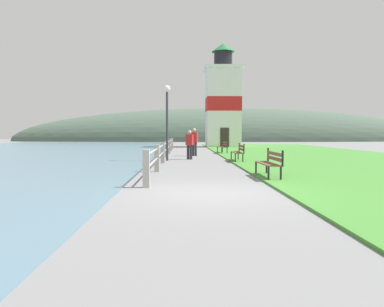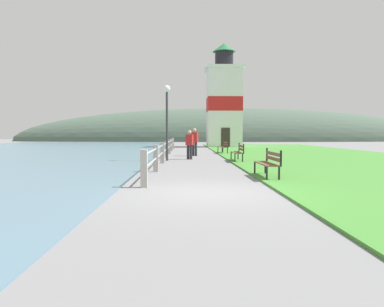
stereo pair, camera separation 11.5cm
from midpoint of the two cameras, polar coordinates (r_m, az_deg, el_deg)
name	(u,v)px [view 1 (the left image)]	position (r m, az deg, el deg)	size (l,w,h in m)	color
ground_plane	(210,193)	(9.10, 2.40, -6.07)	(160.00, 160.00, 0.00)	slate
grass_verge	(313,155)	(25.34, 17.80, -0.25)	(12.00, 44.76, 0.06)	#428433
seawall_railing	(166,148)	(22.19, -4.08, 0.87)	(0.18, 24.54, 1.01)	#A8A399
park_bench_near	(270,161)	(12.33, 11.58, -1.19)	(0.49, 1.89, 0.94)	brown
park_bench_midway	(239,151)	(19.21, 6.94, 0.37)	(0.51, 1.85, 0.94)	brown
park_bench_far	(223,146)	(26.76, 4.68, 1.15)	(0.61, 1.83, 0.94)	brown
lighthouse	(223,102)	(39.94, 4.65, 7.78)	(4.01, 4.01, 10.85)	white
person_strolling	(194,141)	(23.87, 0.21, 1.93)	(0.49, 0.39, 1.76)	#28282D
person_by_railing	(190,144)	(20.69, -0.54, 1.51)	(0.45, 0.36, 1.61)	#28282D
lamp_post	(167,109)	(19.82, -3.99, 6.83)	(0.36, 0.36, 3.96)	#333338
distant_hillside	(230,141)	(69.35, 5.72, 1.91)	(80.00, 16.00, 12.00)	#475B4C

